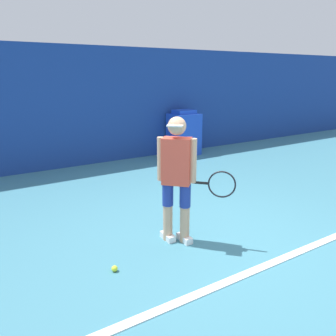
# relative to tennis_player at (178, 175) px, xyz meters

# --- Properties ---
(ground_plane) EXTENTS (24.00, 24.00, 0.00)m
(ground_plane) POSITION_rel_tennis_player_xyz_m (0.44, -0.36, -0.88)
(ground_plane) COLOR teal
(back_wall) EXTENTS (24.00, 0.10, 2.69)m
(back_wall) POSITION_rel_tennis_player_xyz_m (0.44, 4.25, 0.46)
(back_wall) COLOR navy
(back_wall) RESTS_ON ground_plane
(court_baseline) EXTENTS (21.60, 0.10, 0.01)m
(court_baseline) POSITION_rel_tennis_player_xyz_m (0.44, -1.02, -0.88)
(court_baseline) COLOR white
(court_baseline) RESTS_ON ground_plane
(tennis_player) EXTENTS (0.71, 0.71, 1.59)m
(tennis_player) POSITION_rel_tennis_player_xyz_m (0.00, 0.00, 0.00)
(tennis_player) COLOR tan
(tennis_player) RESTS_ON ground_plane
(tennis_ball) EXTENTS (0.07, 0.07, 0.07)m
(tennis_ball) POSITION_rel_tennis_player_xyz_m (-0.96, -0.22, -0.85)
(tennis_ball) COLOR #D1E533
(tennis_ball) RESTS_ON ground_plane
(covered_chair) EXTENTS (0.77, 0.57, 1.18)m
(covered_chair) POSITION_rel_tennis_player_xyz_m (2.72, 3.86, -0.32)
(covered_chair) COLOR blue
(covered_chair) RESTS_ON ground_plane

